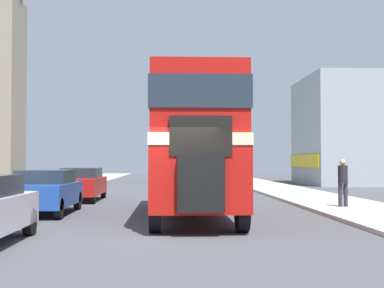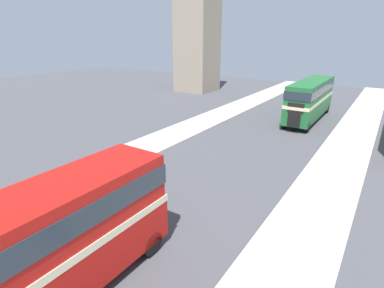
{
  "view_description": "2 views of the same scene",
  "coord_description": "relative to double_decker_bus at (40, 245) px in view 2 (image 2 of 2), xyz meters",
  "views": [
    {
      "loc": [
        0.13,
        -12.4,
        1.72
      ],
      "look_at": [
        0.86,
        4.41,
        2.27
      ],
      "focal_mm": 50.0,
      "sensor_mm": 36.0,
      "label": 1
    },
    {
      "loc": [
        8.87,
        0.73,
        8.46
      ],
      "look_at": [
        0.0,
        14.0,
        2.66
      ],
      "focal_mm": 28.0,
      "sensor_mm": 36.0,
      "label": 2
    }
  ],
  "objects": [
    {
      "name": "bus_distant",
      "position": [
        1.11,
        28.79,
        -0.0
      ],
      "size": [
        2.45,
        10.97,
        4.13
      ],
      "color": "#1E602D",
      "rests_on": "ground_plane"
    },
    {
      "name": "double_decker_bus",
      "position": [
        0.0,
        0.0,
        0.0
      ],
      "size": [
        2.42,
        9.57,
        4.14
      ],
      "color": "#B2140F",
      "rests_on": "ground_plane"
    },
    {
      "name": "car_parked_mid",
      "position": [
        -4.78,
        0.91,
        -1.71
      ],
      "size": [
        1.77,
        4.17,
        1.44
      ],
      "color": "#1E479E",
      "rests_on": "ground_plane"
    },
    {
      "name": "car_parked_far",
      "position": [
        -4.57,
        6.91,
        -1.71
      ],
      "size": [
        1.72,
        4.4,
        1.44
      ],
      "color": "red",
      "rests_on": "ground_plane"
    }
  ]
}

